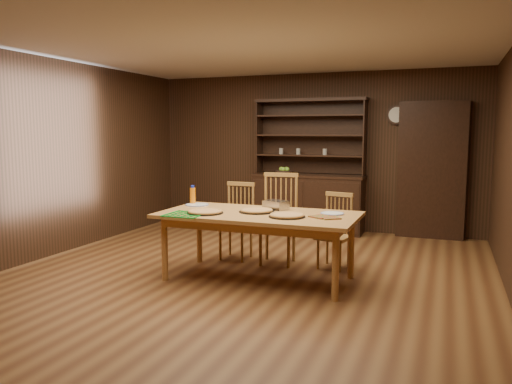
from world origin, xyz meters
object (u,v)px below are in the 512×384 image
at_px(dining_table, 259,219).
at_px(chair_right, 336,228).
at_px(china_hutch, 308,195).
at_px(chair_center, 279,215).
at_px(juice_bottle, 193,195).
at_px(chair_left, 238,218).

height_order(dining_table, chair_right, chair_right).
xyz_separation_m(china_hutch, chair_center, (0.18, -2.07, 0.00)).
height_order(dining_table, juice_bottle, juice_bottle).
height_order(dining_table, chair_left, chair_left).
height_order(china_hutch, chair_right, china_hutch).
relative_size(chair_left, chair_center, 0.88).
xyz_separation_m(china_hutch, chair_left, (-0.39, -2.04, -0.07)).
height_order(chair_left, juice_bottle, chair_left).
xyz_separation_m(chair_right, juice_bottle, (-1.69, -0.49, 0.38)).
distance_m(chair_left, chair_center, 0.58).
xyz_separation_m(china_hutch, juice_bottle, (-0.79, -2.53, 0.26)).
bearing_deg(dining_table, china_hutch, 94.13).
bearing_deg(juice_bottle, chair_right, 16.16).
distance_m(dining_table, juice_bottle, 1.06).
relative_size(china_hutch, chair_center, 1.93).
bearing_deg(dining_table, juice_bottle, 161.87).
relative_size(dining_table, juice_bottle, 9.24).
bearing_deg(chair_right, juice_bottle, -152.56).
relative_size(china_hutch, dining_table, 1.00).
distance_m(dining_table, chair_right, 1.09).
relative_size(chair_left, chair_right, 1.09).
bearing_deg(chair_left, dining_table, -52.13).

